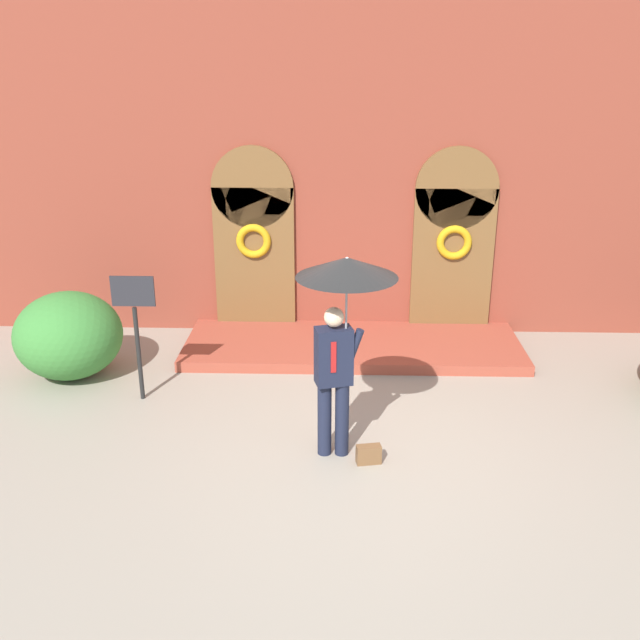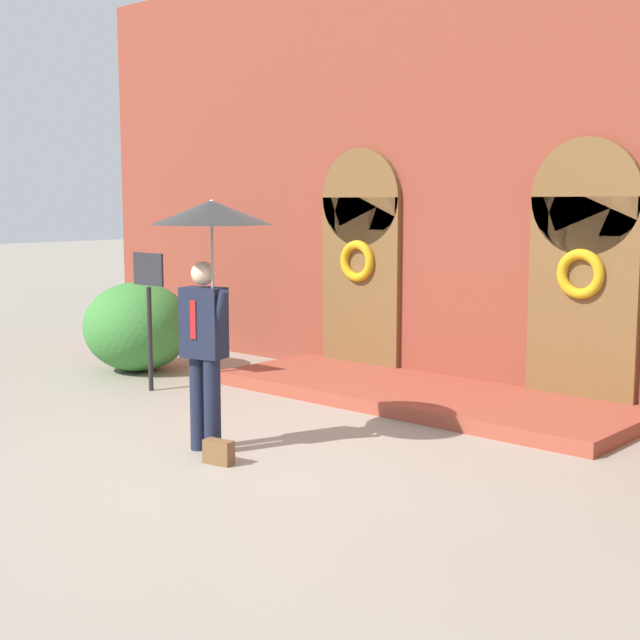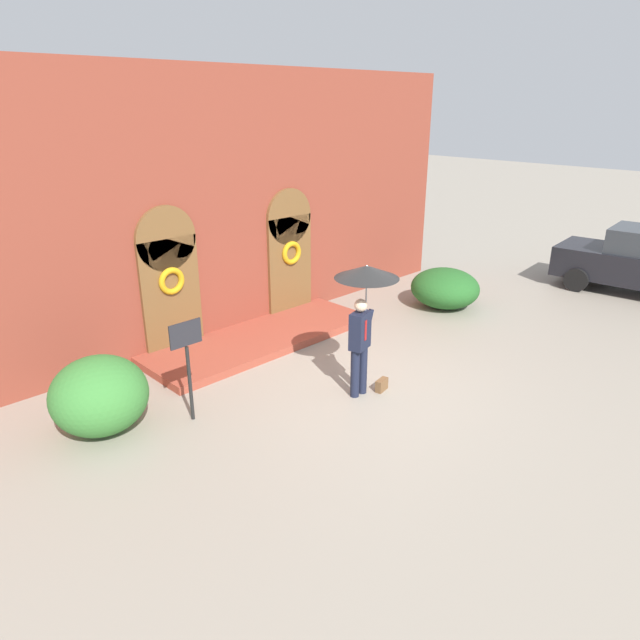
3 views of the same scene
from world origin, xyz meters
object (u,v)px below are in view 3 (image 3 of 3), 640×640
at_px(handbag, 382,385).
at_px(shrub_right, 445,288).
at_px(sign_post, 187,355).
at_px(person_with_umbrella, 365,291).
at_px(shrub_left, 99,395).

distance_m(handbag, shrub_right, 4.96).
distance_m(handbag, sign_post, 3.52).
bearing_deg(shrub_right, person_with_umbrella, -161.96).
xyz_separation_m(person_with_umbrella, shrub_left, (-3.88, 2.04, -1.29)).
bearing_deg(shrub_left, handbag, -28.14).
xyz_separation_m(handbag, sign_post, (-2.99, 1.54, 1.05)).
xyz_separation_m(shrub_left, shrub_right, (8.80, -0.44, -0.13)).
distance_m(sign_post, shrub_left, 1.49).
relative_size(person_with_umbrella, handbag, 8.44).
bearing_deg(sign_post, shrub_right, 1.98).
distance_m(handbag, shrub_left, 4.78).
bearing_deg(person_with_umbrella, sign_post, 153.50).
relative_size(person_with_umbrella, shrub_left, 1.57).
height_order(sign_post, shrub_left, sign_post).
distance_m(person_with_umbrella, handbag, 1.84).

